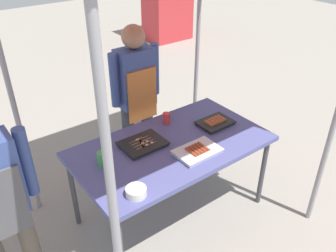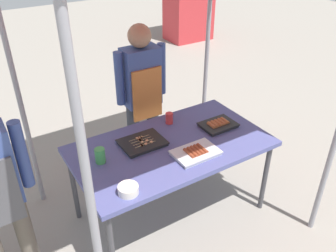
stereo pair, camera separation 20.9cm
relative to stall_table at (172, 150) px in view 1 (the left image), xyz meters
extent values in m
plane|color=gray|center=(0.00, 0.00, -0.70)|extent=(18.00, 18.00, 0.00)
cube|color=#4C518C|center=(0.00, 0.00, 0.03)|extent=(1.60, 0.90, 0.04)
cylinder|color=#3F3F44|center=(0.74, -0.39, -0.34)|extent=(0.04, 0.04, 0.71)
cylinder|color=#3F3F44|center=(-0.74, 0.39, -0.34)|extent=(0.04, 0.04, 0.71)
cylinder|color=#3F3F44|center=(0.74, 0.39, -0.34)|extent=(0.04, 0.04, 0.71)
cylinder|color=gray|center=(-0.95, -0.80, 0.45)|extent=(0.04, 0.04, 2.29)
cylinder|color=gray|center=(-0.95, 0.80, 0.45)|extent=(0.04, 0.04, 2.29)
cylinder|color=gray|center=(0.95, 0.80, 0.45)|extent=(0.04, 0.04, 2.29)
cube|color=black|center=(0.50, 0.02, 0.06)|extent=(0.29, 0.21, 0.02)
cube|color=black|center=(0.50, 0.02, 0.08)|extent=(0.31, 0.22, 0.01)
cylinder|color=#9E512D|center=(0.42, 0.02, 0.09)|extent=(0.03, 0.10, 0.03)
cylinder|color=#9E512D|center=(0.46, 0.02, 0.09)|extent=(0.03, 0.10, 0.03)
cylinder|color=#9E512D|center=(0.50, 0.02, 0.09)|extent=(0.03, 0.10, 0.03)
cylinder|color=#9E512D|center=(0.54, 0.02, 0.09)|extent=(0.03, 0.10, 0.03)
cylinder|color=#9E512D|center=(0.57, 0.02, 0.09)|extent=(0.03, 0.10, 0.03)
cube|color=black|center=(-0.20, 0.13, 0.06)|extent=(0.34, 0.26, 0.02)
cube|color=black|center=(-0.20, 0.13, 0.08)|extent=(0.35, 0.27, 0.01)
cylinder|color=tan|center=(-0.20, 0.07, 0.08)|extent=(0.19, 0.01, 0.01)
cube|color=tan|center=(-0.24, 0.07, 0.08)|extent=(0.02, 0.02, 0.02)
cube|color=tan|center=(-0.23, 0.07, 0.08)|extent=(0.02, 0.02, 0.02)
cube|color=tan|center=(-0.14, 0.07, 0.08)|extent=(0.02, 0.02, 0.02)
cube|color=tan|center=(-0.20, 0.07, 0.08)|extent=(0.02, 0.02, 0.02)
cylinder|color=tan|center=(-0.20, 0.11, 0.08)|extent=(0.19, 0.01, 0.01)
cube|color=tan|center=(-0.21, 0.11, 0.08)|extent=(0.02, 0.02, 0.02)
cube|color=tan|center=(-0.17, 0.11, 0.08)|extent=(0.02, 0.02, 0.02)
cylinder|color=tan|center=(-0.20, 0.14, 0.08)|extent=(0.19, 0.01, 0.01)
cube|color=tan|center=(-0.21, 0.14, 0.08)|extent=(0.02, 0.02, 0.02)
cube|color=tan|center=(-0.21, 0.14, 0.08)|extent=(0.02, 0.02, 0.02)
cylinder|color=tan|center=(-0.20, 0.18, 0.08)|extent=(0.19, 0.01, 0.01)
cube|color=tan|center=(-0.22, 0.18, 0.08)|extent=(0.02, 0.02, 0.02)
cube|color=tan|center=(-0.19, 0.18, 0.08)|extent=(0.02, 0.02, 0.02)
cube|color=tan|center=(-0.18, 0.18, 0.08)|extent=(0.02, 0.02, 0.02)
cube|color=silver|center=(0.09, -0.22, 0.06)|extent=(0.34, 0.23, 0.02)
cube|color=silver|center=(0.09, -0.22, 0.08)|extent=(0.36, 0.24, 0.01)
cylinder|color=brown|center=(0.02, -0.22, 0.09)|extent=(0.03, 0.13, 0.03)
cylinder|color=brown|center=(0.05, -0.22, 0.09)|extent=(0.03, 0.13, 0.03)
cylinder|color=brown|center=(0.09, -0.22, 0.09)|extent=(0.03, 0.13, 0.03)
cylinder|color=brown|center=(0.12, -0.22, 0.09)|extent=(0.03, 0.13, 0.03)
cylinder|color=brown|center=(0.15, -0.22, 0.09)|extent=(0.03, 0.13, 0.03)
cylinder|color=silver|center=(-0.56, -0.34, 0.08)|extent=(0.14, 0.14, 0.06)
cylinder|color=#3F994C|center=(-0.58, 0.08, 0.11)|extent=(0.08, 0.08, 0.12)
cylinder|color=red|center=(0.17, 0.30, 0.10)|extent=(0.07, 0.07, 0.10)
cylinder|color=#333842|center=(0.01, 0.70, -0.31)|extent=(0.12, 0.12, 0.78)
cylinder|color=#333842|center=(0.23, 0.70, -0.31)|extent=(0.12, 0.12, 0.78)
cube|color=#384C8C|center=(0.12, 0.70, 0.36)|extent=(0.34, 0.20, 0.56)
cube|color=#CC7233|center=(0.12, 0.59, 0.23)|extent=(0.30, 0.02, 0.50)
cylinder|color=#384C8C|center=(-0.10, 0.70, 0.39)|extent=(0.08, 0.08, 0.50)
cylinder|color=#384C8C|center=(0.34, 0.70, 0.39)|extent=(0.08, 0.08, 0.50)
sphere|color=#9E7256|center=(0.12, 0.70, 0.75)|extent=(0.21, 0.21, 0.21)
cylinder|color=#595147|center=(-1.22, 0.03, -0.32)|extent=(0.12, 0.12, 0.76)
cube|color=#4C4C51|center=(-1.33, -0.08, 0.19)|extent=(0.30, 0.02, 0.48)
cylinder|color=#384C8C|center=(-1.11, 0.03, 0.36)|extent=(0.08, 0.08, 0.48)
camera|label=1|loc=(-1.46, -1.89, 1.68)|focal=37.95mm
camera|label=2|loc=(-1.29, -2.01, 1.68)|focal=37.95mm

